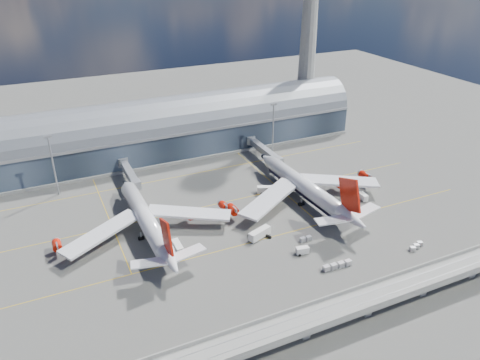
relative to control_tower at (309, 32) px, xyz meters
name	(u,v)px	position (x,y,z in m)	size (l,w,h in m)	color
ground	(222,232)	(-85.00, -83.00, -51.64)	(500.00, 500.00, 0.00)	#474744
taxi_lines	(201,205)	(-85.00, -60.89, -51.63)	(200.00, 80.12, 0.01)	gold
terminal	(159,132)	(-85.00, -5.01, -40.30)	(200.00, 30.00, 28.00)	#1F2834
control_tower	(309,32)	(0.00, 0.00, 0.00)	(19.00, 19.00, 103.00)	gray
guideway	(306,321)	(-85.00, -138.00, -46.34)	(220.00, 8.50, 7.20)	gray
floodlight_mast_left	(53,164)	(-135.00, -28.00, -38.00)	(3.00, 0.70, 25.70)	gray
floodlight_mast_right	(273,128)	(-35.00, -28.00, -38.00)	(3.00, 0.70, 25.70)	gray
airliner_left	(147,221)	(-109.47, -73.57, -45.85)	(63.10, 66.24, 20.24)	white
airliner_right	(306,188)	(-45.87, -75.53, -45.89)	(66.76, 69.77, 22.15)	white
jet_bridge_left	(129,172)	(-106.00, -29.88, -46.46)	(4.40, 28.00, 7.25)	gray
jet_bridge_right	(263,149)	(-42.44, -31.82, -46.46)	(4.40, 32.00, 7.25)	gray
service_truck_0	(178,247)	(-102.97, -86.97, -50.16)	(2.51, 6.91, 2.85)	silver
service_truck_1	(302,250)	(-65.97, -106.03, -50.38)	(4.57, 2.72, 2.49)	silver
service_truck_2	(260,234)	(-74.50, -91.59, -49.94)	(9.31, 5.49, 3.25)	silver
service_truck_3	(362,196)	(-24.13, -84.08, -50.28)	(2.66, 5.65, 2.65)	silver
service_truck_4	(294,181)	(-41.92, -60.49, -50.23)	(2.60, 4.91, 2.78)	silver
service_truck_5	(265,190)	(-57.44, -62.89, -50.09)	(6.72, 4.62, 3.03)	silver
cargo_train_0	(306,239)	(-60.93, -100.11, -50.84)	(4.59, 1.70, 1.53)	gray
cargo_train_1	(337,266)	(-60.00, -117.32, -50.73)	(10.51, 2.24, 1.74)	gray
cargo_train_2	(416,246)	(-29.37, -119.60, -50.86)	(6.77, 3.38, 1.49)	gray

